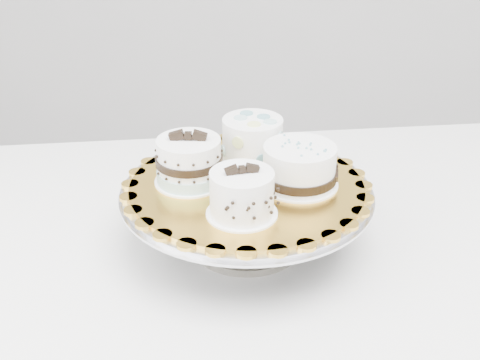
{
  "coord_description": "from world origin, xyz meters",
  "views": [
    {
      "loc": [
        -0.09,
        -0.74,
        1.3
      ],
      "look_at": [
        -0.1,
        0.08,
        0.86
      ],
      "focal_mm": 45.0,
      "sensor_mm": 36.0,
      "label": 1
    }
  ],
  "objects_px": {
    "cake_dots": "(252,139)",
    "cake_ribbon": "(300,167)",
    "cake_banded": "(189,163)",
    "cake_stand": "(247,205)",
    "table": "(254,277)",
    "cake_swirl": "(242,195)",
    "cake_board": "(247,185)"
  },
  "relations": [
    {
      "from": "cake_dots",
      "to": "cake_ribbon",
      "type": "xyz_separation_m",
      "value": [
        0.07,
        -0.08,
        -0.01
      ]
    },
    {
      "from": "cake_banded",
      "to": "cake_dots",
      "type": "relative_size",
      "value": 0.88
    },
    {
      "from": "cake_stand",
      "to": "cake_dots",
      "type": "xyz_separation_m",
      "value": [
        0.01,
        0.08,
        0.08
      ]
    },
    {
      "from": "cake_banded",
      "to": "table",
      "type": "bearing_deg",
      "value": 0.13
    },
    {
      "from": "table",
      "to": "cake_stand",
      "type": "relative_size",
      "value": 3.58
    },
    {
      "from": "cake_swirl",
      "to": "cake_dots",
      "type": "height_order",
      "value": "cake_swirl"
    },
    {
      "from": "cake_dots",
      "to": "cake_stand",
      "type": "bearing_deg",
      "value": -115.15
    },
    {
      "from": "cake_banded",
      "to": "cake_dots",
      "type": "distance_m",
      "value": 0.12
    },
    {
      "from": "table",
      "to": "cake_stand",
      "type": "height_order",
      "value": "cake_stand"
    },
    {
      "from": "cake_stand",
      "to": "cake_banded",
      "type": "xyz_separation_m",
      "value": [
        -0.09,
        0.01,
        0.07
      ]
    },
    {
      "from": "table",
      "to": "cake_swirl",
      "type": "height_order",
      "value": "cake_swirl"
    },
    {
      "from": "table",
      "to": "cake_banded",
      "type": "height_order",
      "value": "cake_banded"
    },
    {
      "from": "cake_board",
      "to": "cake_ribbon",
      "type": "height_order",
      "value": "cake_ribbon"
    },
    {
      "from": "table",
      "to": "cake_board",
      "type": "relative_size",
      "value": 3.89
    },
    {
      "from": "table",
      "to": "cake_swirl",
      "type": "distance_m",
      "value": 0.23
    },
    {
      "from": "table",
      "to": "cake_board",
      "type": "distance_m",
      "value": 0.18
    },
    {
      "from": "table",
      "to": "cake_swirl",
      "type": "bearing_deg",
      "value": -108.95
    },
    {
      "from": "cake_board",
      "to": "cake_banded",
      "type": "distance_m",
      "value": 0.09
    },
    {
      "from": "cake_dots",
      "to": "cake_ribbon",
      "type": "relative_size",
      "value": 0.98
    },
    {
      "from": "cake_stand",
      "to": "cake_ribbon",
      "type": "relative_size",
      "value": 3.06
    },
    {
      "from": "cake_ribbon",
      "to": "cake_board",
      "type": "bearing_deg",
      "value": -173.63
    },
    {
      "from": "table",
      "to": "cake_dots",
      "type": "xyz_separation_m",
      "value": [
        -0.0,
        0.08,
        0.22
      ]
    },
    {
      "from": "cake_board",
      "to": "cake_dots",
      "type": "bearing_deg",
      "value": 83.73
    },
    {
      "from": "cake_board",
      "to": "cake_ribbon",
      "type": "distance_m",
      "value": 0.09
    },
    {
      "from": "table",
      "to": "cake_dots",
      "type": "height_order",
      "value": "cake_dots"
    },
    {
      "from": "cake_banded",
      "to": "cake_ribbon",
      "type": "height_order",
      "value": "cake_banded"
    },
    {
      "from": "table",
      "to": "cake_stand",
      "type": "bearing_deg",
      "value": -172.31
    },
    {
      "from": "cake_stand",
      "to": "cake_swirl",
      "type": "xyz_separation_m",
      "value": [
        -0.01,
        -0.09,
        0.07
      ]
    },
    {
      "from": "cake_board",
      "to": "cake_dots",
      "type": "height_order",
      "value": "cake_dots"
    },
    {
      "from": "cake_swirl",
      "to": "cake_stand",
      "type": "bearing_deg",
      "value": 72.19
    },
    {
      "from": "cake_stand",
      "to": "table",
      "type": "bearing_deg",
      "value": 14.87
    },
    {
      "from": "table",
      "to": "cake_dots",
      "type": "distance_m",
      "value": 0.23
    }
  ]
}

